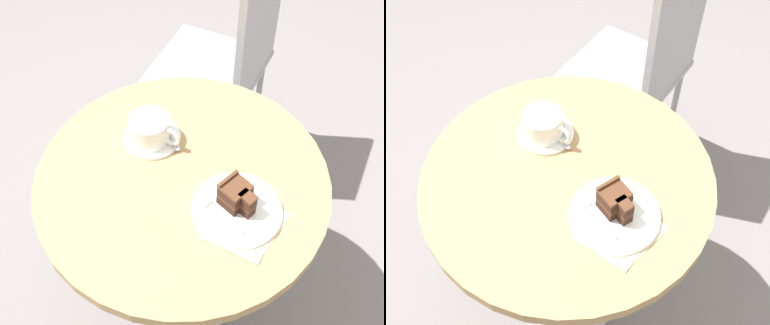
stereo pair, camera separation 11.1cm
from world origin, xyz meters
The scene contains 10 objects.
ground_plane centered at (0.00, 0.00, -0.01)m, with size 4.40×4.40×0.01m, color slate.
cafe_table centered at (0.00, 0.00, 0.59)m, with size 0.70×0.70×0.71m.
saucer centered at (-0.12, 0.07, 0.71)m, with size 0.14×0.14×0.01m.
coffee_cup centered at (-0.12, 0.06, 0.75)m, with size 0.13×0.10×0.07m.
teaspoon centered at (-0.07, 0.09, 0.72)m, with size 0.08×0.08×0.00m.
cake_plate centered at (0.16, -0.03, 0.71)m, with size 0.20×0.20×0.01m.
cake_slice centered at (0.15, -0.02, 0.75)m, with size 0.09×0.07×0.07m.
fork centered at (0.11, -0.06, 0.72)m, with size 0.13×0.05×0.00m.
napkin centered at (0.18, -0.06, 0.71)m, with size 0.17×0.17×0.00m.
cafe_chair centered at (-0.15, 0.66, 0.54)m, with size 0.39×0.39×0.92m.
Camera 2 is at (0.43, -0.54, 1.62)m, focal length 45.00 mm.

